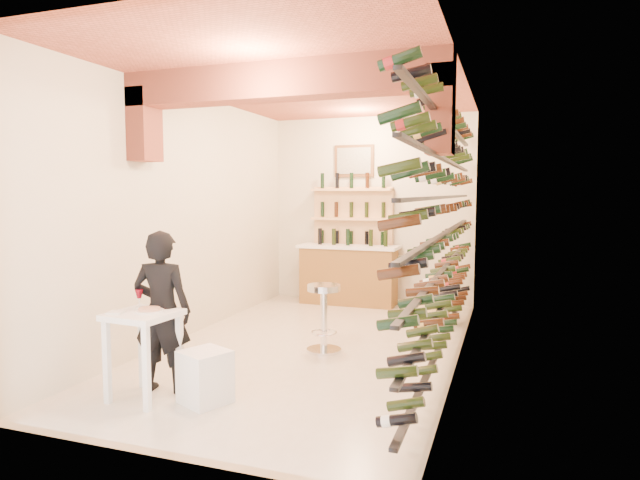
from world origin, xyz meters
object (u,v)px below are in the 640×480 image
at_px(back_counter, 349,273).
at_px(tasting_table, 143,327).
at_px(wine_rack, 440,224).
at_px(person, 162,311).
at_px(white_stool, 205,377).
at_px(crate_lower, 433,314).
at_px(chrome_barstool, 324,313).

xyz_separation_m(back_counter, tasting_table, (-0.58, -4.74, 0.13)).
distance_m(wine_rack, back_counter, 3.38).
relative_size(tasting_table, person, 0.64).
bearing_deg(back_counter, tasting_table, -97.02).
relative_size(back_counter, white_stool, 3.56).
distance_m(tasting_table, crate_lower, 4.37).
relative_size(tasting_table, crate_lower, 2.18).
distance_m(back_counter, person, 4.55).
height_order(wine_rack, back_counter, wine_rack).
bearing_deg(white_stool, wine_rack, 47.41).
distance_m(back_counter, white_stool, 4.65).
height_order(wine_rack, chrome_barstool, wine_rack).
height_order(back_counter, tasting_table, back_counter).
relative_size(person, crate_lower, 3.43).
xyz_separation_m(wine_rack, person, (-2.37, -1.87, -0.77)).
relative_size(back_counter, tasting_table, 1.72).
xyz_separation_m(chrome_barstool, crate_lower, (1.06, 1.82, -0.33)).
bearing_deg(back_counter, wine_rack, -55.34).
bearing_deg(person, chrome_barstool, -130.79).
distance_m(chrome_barstool, crate_lower, 2.13).
xyz_separation_m(wine_rack, tasting_table, (-2.41, -2.09, -0.88)).
bearing_deg(crate_lower, tasting_table, -119.61).
distance_m(white_stool, person, 0.77).
bearing_deg(back_counter, person, -96.78).
xyz_separation_m(wine_rack, crate_lower, (-0.27, 1.68, -1.41)).
xyz_separation_m(white_stool, chrome_barstool, (0.50, 1.86, 0.23)).
height_order(tasting_table, person, person).
distance_m(wine_rack, chrome_barstool, 1.72).
relative_size(tasting_table, white_stool, 2.07).
height_order(back_counter, chrome_barstool, back_counter).
bearing_deg(wine_rack, tasting_table, -139.13).
bearing_deg(chrome_barstool, wine_rack, 5.97).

